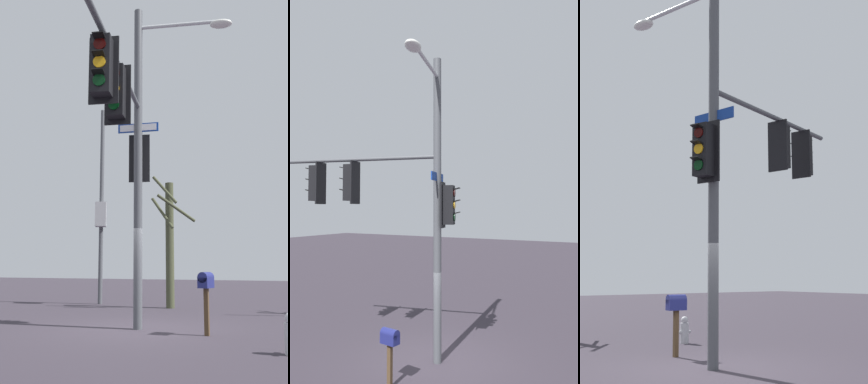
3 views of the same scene
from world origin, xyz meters
TOP-DOWN VIEW (x-y plane):
  - ground_plane at (0.00, 0.00)m, footprint 80.00×80.00m
  - main_signal_pole_assembly at (-1.03, -0.37)m, footprint 5.62×3.08m
  - mailbox at (-0.29, -1.83)m, footprint 0.47×0.29m

SIDE VIEW (x-z plane):
  - ground_plane at x=0.00m, z-range 0.00..0.00m
  - mailbox at x=-0.29m, z-range 0.40..1.81m
  - main_signal_pole_assembly at x=-1.03m, z-range 0.59..9.22m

